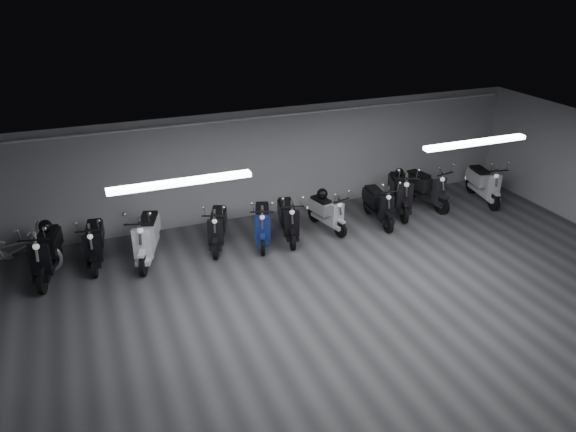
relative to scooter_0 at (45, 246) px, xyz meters
name	(u,v)px	position (x,y,z in m)	size (l,w,h in m)	color
floor	(361,314)	(5.45, -3.63, -0.74)	(14.00, 10.00, 0.01)	#3C3C3F
ceiling	(370,175)	(5.45, -3.63, 2.07)	(14.00, 10.00, 0.01)	gray
back_wall	(270,162)	(5.45, 1.37, 0.67)	(14.00, 0.01, 2.80)	#99999B
fluor_strip_left	(181,182)	(2.45, -2.63, 2.01)	(2.40, 0.18, 0.08)	white
fluor_strip_right	(476,143)	(8.45, -2.63, 2.01)	(2.40, 0.18, 0.08)	white
conduit	(271,116)	(5.45, 1.29, 1.89)	(0.05, 0.05, 13.60)	white
scooter_0	(45,246)	(0.00, 0.00, 0.00)	(0.65, 1.96, 1.46)	black
scooter_1	(94,236)	(0.96, 0.22, -0.07)	(0.59, 1.78, 1.32)	black
scooter_2	(146,230)	(2.05, -0.05, 0.01)	(0.66, 1.98, 1.47)	white
scooter_3	(217,221)	(3.66, 0.00, -0.08)	(0.58, 1.74, 1.30)	black
scooter_4	(262,218)	(4.69, -0.19, -0.08)	(0.58, 1.75, 1.30)	navy
scooter_5	(288,213)	(5.34, -0.18, -0.07)	(0.59, 1.78, 1.32)	black
scooter_6	(327,207)	(6.41, -0.09, -0.14)	(0.53, 1.60, 1.19)	silver
scooter_7	(379,199)	(7.78, -0.22, -0.07)	(0.59, 1.77, 1.32)	black
scooter_8	(401,186)	(8.63, 0.15, 0.00)	(0.66, 1.97, 1.46)	black
scooter_9	(427,182)	(9.49, 0.23, -0.04)	(0.62, 1.87, 1.39)	black
bicycle	(10,246)	(-0.70, 0.39, -0.07)	(0.73, 2.05, 1.33)	silver
scooter_10	(485,178)	(11.16, -0.08, -0.04)	(0.62, 1.85, 1.38)	silver
helmet_0	(399,172)	(8.72, 0.40, 0.29)	(0.23, 0.23, 0.23)	black
helmet_1	(322,194)	(6.36, 0.13, 0.14)	(0.27, 0.27, 0.27)	black
helmet_2	(45,226)	(0.06, 0.27, 0.32)	(0.28, 0.28, 0.28)	black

